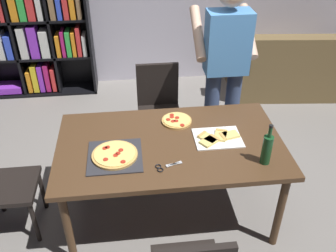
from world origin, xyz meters
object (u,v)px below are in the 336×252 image
(chair_far_side, at_px, (159,104))
(pepperoni_pizza_on_tray, at_px, (115,155))
(person_serving_pizza, at_px, (225,66))
(kitchen_scissors, at_px, (165,167))
(dining_table, at_px, (170,150))
(couch, at_px, (296,70))
(second_pizza_plain, at_px, (177,121))
(bookshelf, at_px, (30,18))
(wine_bottle, at_px, (267,149))

(chair_far_side, relative_size, pepperoni_pizza_on_tray, 2.32)
(person_serving_pizza, height_order, kitchen_scissors, person_serving_pizza)
(dining_table, distance_m, couch, 2.77)
(dining_table, bearing_deg, pepperoni_pizza_on_tray, -163.15)
(dining_table, xyz_separation_m, second_pizza_plain, (0.08, 0.28, 0.08))
(chair_far_side, relative_size, bookshelf, 0.46)
(chair_far_side, xyz_separation_m, couch, (1.89, 1.01, -0.21))
(wine_bottle, bearing_deg, kitchen_scissors, 177.84)
(dining_table, bearing_deg, couch, 46.38)
(second_pizza_plain, bearing_deg, chair_far_side, 96.89)
(kitchen_scissors, bearing_deg, dining_table, 75.31)
(couch, distance_m, wine_bottle, 2.68)
(chair_far_side, bearing_deg, wine_bottle, -63.79)
(dining_table, relative_size, chair_far_side, 1.90)
(wine_bottle, relative_size, kitchen_scissors, 1.59)
(person_serving_pizza, bearing_deg, dining_table, -127.75)
(person_serving_pizza, xyz_separation_m, wine_bottle, (0.04, -1.07, -0.13))
(dining_table, distance_m, kitchen_scissors, 0.30)
(couch, relative_size, kitchen_scissors, 8.94)
(couch, xyz_separation_m, wine_bottle, (-1.26, -2.29, 0.57))
(chair_far_side, bearing_deg, person_serving_pizza, -20.53)
(second_pizza_plain, bearing_deg, wine_bottle, -46.75)
(bookshelf, xyz_separation_m, second_pizza_plain, (1.51, -2.09, -0.22))
(wine_bottle, xyz_separation_m, kitchen_scissors, (-0.71, 0.03, -0.11))
(pepperoni_pizza_on_tray, bearing_deg, person_serving_pizza, 41.42)
(dining_table, height_order, wine_bottle, wine_bottle)
(second_pizza_plain, bearing_deg, person_serving_pizza, 43.84)
(couch, bearing_deg, kitchen_scissors, -130.96)
(pepperoni_pizza_on_tray, bearing_deg, couch, 42.46)
(kitchen_scissors, bearing_deg, chair_far_side, 86.67)
(bookshelf, relative_size, person_serving_pizza, 1.11)
(chair_far_side, distance_m, bookshelf, 2.05)
(chair_far_side, distance_m, kitchen_scissors, 1.28)
(person_serving_pizza, height_order, pepperoni_pizza_on_tray, person_serving_pizza)
(chair_far_side, xyz_separation_m, person_serving_pizza, (0.59, -0.22, 0.49))
(pepperoni_pizza_on_tray, bearing_deg, kitchen_scissors, -24.15)
(dining_table, bearing_deg, wine_bottle, -25.81)
(dining_table, relative_size, kitchen_scissors, 8.60)
(person_serving_pizza, distance_m, second_pizza_plain, 0.74)
(chair_far_side, relative_size, second_pizza_plain, 3.67)
(dining_table, relative_size, pepperoni_pizza_on_tray, 4.40)
(person_serving_pizza, distance_m, wine_bottle, 1.07)
(chair_far_side, distance_m, couch, 2.16)
(person_serving_pizza, bearing_deg, wine_bottle, -87.58)
(person_serving_pizza, height_order, second_pizza_plain, person_serving_pizza)
(dining_table, xyz_separation_m, person_serving_pizza, (0.59, 0.76, 0.32))
(bookshelf, bearing_deg, chair_far_side, -44.29)
(wine_bottle, relative_size, second_pizza_plain, 1.29)
(bookshelf, bearing_deg, pepperoni_pizza_on_tray, -67.96)
(pepperoni_pizza_on_tray, bearing_deg, dining_table, 16.85)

